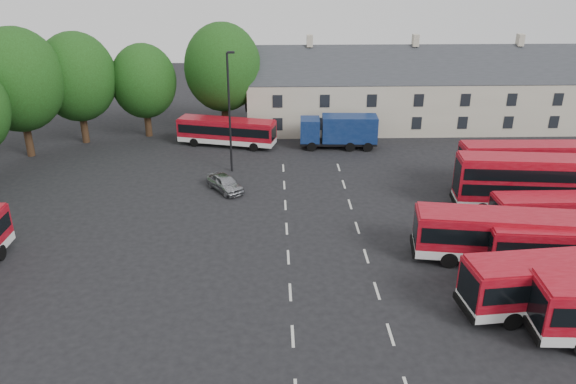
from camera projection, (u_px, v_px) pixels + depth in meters
name	position (u px, v px, depth m)	size (l,w,h in m)	color
ground	(289.00, 274.00, 34.01)	(140.00, 140.00, 0.00)	black
lane_markings	(327.00, 257.00, 35.90)	(5.15, 33.80, 0.01)	beige
treeline	(44.00, 93.00, 48.61)	(29.92, 32.59, 12.01)	black
terrace_houses	(411.00, 94.00, 60.37)	(35.70, 7.13, 10.06)	beige
bus_row_b	(571.00, 280.00, 29.78)	(11.67, 3.74, 3.24)	silver
bus_row_d	(511.00, 234.00, 34.58)	(11.85, 4.35, 3.28)	silver
bus_row_e	(565.00, 211.00, 38.26)	(9.85, 2.32, 2.78)	silver
bus_dd_south	(527.00, 180.00, 41.54)	(10.44, 3.39, 4.20)	silver
bus_dd_north	(521.00, 164.00, 44.96)	(9.76, 2.40, 3.99)	silver
bus_north	(227.00, 130.00, 55.64)	(9.94, 4.64, 2.74)	silver
box_truck	(340.00, 130.00, 54.97)	(7.56, 2.68, 3.26)	black
silver_car	(225.00, 183.00, 45.51)	(1.60, 3.99, 1.36)	#9D9FA5
lamppost	(230.00, 110.00, 47.65)	(0.73, 0.31, 10.48)	black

